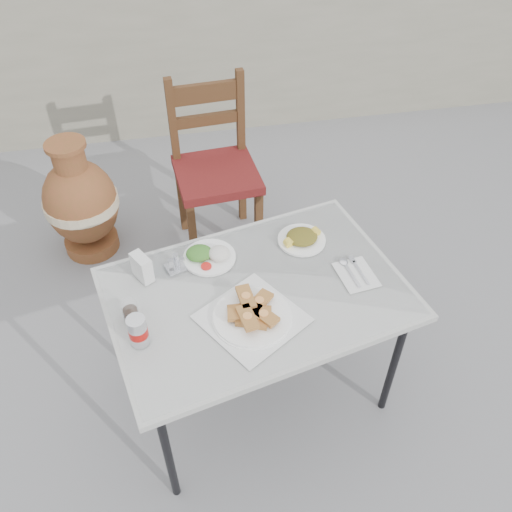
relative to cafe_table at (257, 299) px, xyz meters
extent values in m
plane|color=slate|center=(-0.03, -0.09, -0.62)|extent=(80.00, 80.00, 0.00)
cylinder|color=black|center=(-0.40, -0.40, -0.31)|extent=(0.03, 0.03, 0.63)
cylinder|color=black|center=(0.53, -0.19, -0.31)|extent=(0.03, 0.03, 0.63)
cylinder|color=black|center=(-0.53, 0.19, -0.31)|extent=(0.03, 0.03, 0.63)
cylinder|color=black|center=(0.40, 0.40, -0.31)|extent=(0.03, 0.03, 0.63)
cube|color=white|center=(0.00, 0.00, 0.03)|extent=(1.24, 0.97, 0.03)
cube|color=white|center=(0.00, 0.00, 0.04)|extent=(1.19, 0.93, 0.00)
cube|color=silver|center=(-0.04, -0.13, 0.05)|extent=(0.44, 0.44, 0.00)
cylinder|color=white|center=(-0.04, -0.13, 0.06)|extent=(0.28, 0.28, 0.01)
cylinder|color=white|center=(-0.04, -0.13, 0.05)|extent=(0.29, 0.29, 0.01)
cylinder|color=white|center=(-0.15, 0.21, 0.05)|extent=(0.21, 0.21, 0.01)
ellipsoid|color=silver|center=(-0.11, 0.20, 0.08)|extent=(0.09, 0.09, 0.05)
ellipsoid|color=#29601B|center=(-0.19, 0.22, 0.07)|extent=(0.11, 0.10, 0.04)
cylinder|color=red|center=(-0.17, 0.15, 0.06)|extent=(0.04, 0.04, 0.01)
cylinder|color=white|center=(0.23, 0.24, 0.05)|extent=(0.20, 0.20, 0.01)
ellipsoid|color=#296E1B|center=(0.23, 0.24, 0.07)|extent=(0.13, 0.12, 0.04)
cylinder|color=yellow|center=(0.17, 0.21, 0.07)|extent=(0.04, 0.04, 0.04)
cylinder|color=yellow|center=(0.30, 0.26, 0.07)|extent=(0.04, 0.04, 0.04)
cylinder|color=silver|center=(-0.44, -0.16, 0.11)|extent=(0.07, 0.07, 0.12)
cylinder|color=red|center=(-0.44, -0.16, 0.10)|extent=(0.07, 0.07, 0.03)
cylinder|color=silver|center=(-0.44, -0.16, 0.16)|extent=(0.06, 0.06, 0.00)
cylinder|color=white|center=(-0.46, -0.05, 0.09)|extent=(0.06, 0.06, 0.08)
cylinder|color=black|center=(-0.46, -0.05, 0.07)|extent=(0.05, 0.05, 0.05)
cube|color=silver|center=(-0.41, 0.15, 0.10)|extent=(0.08, 0.10, 0.11)
cube|color=blue|center=(-0.39, 0.16, 0.09)|extent=(0.04, 0.05, 0.06)
cube|color=silver|center=(-0.28, 0.18, 0.05)|extent=(0.10, 0.09, 0.01)
cylinder|color=white|center=(-0.30, 0.16, 0.08)|extent=(0.02, 0.02, 0.05)
cylinder|color=white|center=(-0.26, 0.16, 0.08)|extent=(0.02, 0.02, 0.05)
cylinder|color=silver|center=(-0.28, 0.20, 0.08)|extent=(0.02, 0.02, 0.04)
cube|color=silver|center=(0.39, 0.01, 0.05)|extent=(0.15, 0.19, 0.00)
cube|color=silver|center=(0.37, 0.01, 0.05)|extent=(0.03, 0.13, 0.00)
ellipsoid|color=silver|center=(0.36, 0.08, 0.06)|extent=(0.03, 0.04, 0.01)
cube|color=silver|center=(0.41, 0.01, 0.05)|extent=(0.03, 0.13, 0.00)
cube|color=silver|center=(0.40, 0.09, 0.05)|extent=(0.03, 0.04, 0.00)
cube|color=#3B1D10|center=(-0.19, 0.84, -0.39)|extent=(0.04, 0.04, 0.46)
cube|color=#3B1D10|center=(0.18, 0.87, -0.39)|extent=(0.04, 0.04, 0.46)
cube|color=#3B1D10|center=(-0.22, 1.20, -0.39)|extent=(0.04, 0.04, 0.46)
cube|color=#3B1D10|center=(0.15, 1.23, -0.39)|extent=(0.04, 0.04, 0.46)
cube|color=maroon|center=(-0.02, 1.03, -0.14)|extent=(0.46, 0.46, 0.05)
cube|color=#3B1D10|center=(-0.22, 1.20, 0.09)|extent=(0.04, 0.04, 0.51)
cube|color=#3B1D10|center=(0.15, 1.23, 0.09)|extent=(0.04, 0.04, 0.51)
cube|color=#3B1D10|center=(-0.03, 1.22, 0.24)|extent=(0.41, 0.06, 0.10)
cube|color=#3B1D10|center=(-0.03, 1.22, 0.09)|extent=(0.41, 0.06, 0.06)
cylinder|color=brown|center=(-0.76, 1.13, -0.58)|extent=(0.30, 0.30, 0.08)
ellipsoid|color=brown|center=(-0.76, 1.13, -0.29)|extent=(0.40, 0.40, 0.50)
cylinder|color=#C5B390|center=(-0.76, 1.13, -0.29)|extent=(0.40, 0.40, 0.06)
cylinder|color=brown|center=(-0.76, 1.13, -0.01)|extent=(0.17, 0.17, 0.15)
cylinder|color=brown|center=(-0.76, 1.13, 0.07)|extent=(0.21, 0.21, 0.02)
cube|color=gray|center=(-0.03, 2.41, -0.02)|extent=(6.00, 0.25, 1.20)
camera|label=1|loc=(-0.26, -1.35, 1.54)|focal=38.00mm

